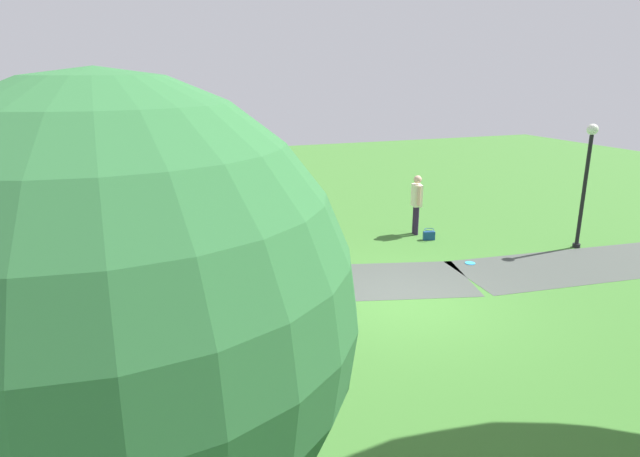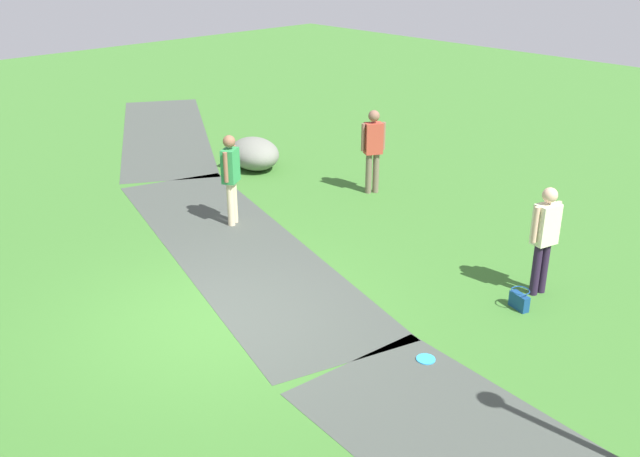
{
  "view_description": "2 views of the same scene",
  "coord_description": "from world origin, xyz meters",
  "px_view_note": "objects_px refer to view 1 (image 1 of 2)",
  "views": [
    {
      "loc": [
        5.15,
        8.91,
        4.49
      ],
      "look_at": [
        1.37,
        -1.06,
        1.39
      ],
      "focal_mm": 30.14,
      "sensor_mm": 36.0,
      "label": 1
    },
    {
      "loc": [
        -7.32,
        4.93,
        5.17
      ],
      "look_at": [
        -0.58,
        -1.45,
        1.18
      ],
      "focal_mm": 39.35,
      "sensor_mm": 36.0,
      "label": 2
    }
  ],
  "objects_px": {
    "handbag_on_grass": "(429,235)",
    "lawn_boulder": "(130,245)",
    "passerby_on_path": "(240,202)",
    "young_tree_near_path": "(121,316)",
    "woman_with_handbag": "(417,200)",
    "frisbee_on_grass": "(470,263)",
    "backpack_by_boulder": "(113,258)",
    "lamp_post": "(587,172)",
    "man_near_boulder": "(243,237)"
  },
  "relations": [
    {
      "from": "passerby_on_path",
      "to": "handbag_on_grass",
      "type": "relative_size",
      "value": 5.2
    },
    {
      "from": "woman_with_handbag",
      "to": "handbag_on_grass",
      "type": "xyz_separation_m",
      "value": [
        -0.07,
        0.63,
        -0.86
      ]
    },
    {
      "from": "handbag_on_grass",
      "to": "backpack_by_boulder",
      "type": "distance_m",
      "value": 8.31
    },
    {
      "from": "lawn_boulder",
      "to": "woman_with_handbag",
      "type": "bearing_deg",
      "value": 175.13
    },
    {
      "from": "handbag_on_grass",
      "to": "lawn_boulder",
      "type": "bearing_deg",
      "value": -9.37
    },
    {
      "from": "lamp_post",
      "to": "young_tree_near_path",
      "type": "bearing_deg",
      "value": 32.31
    },
    {
      "from": "woman_with_handbag",
      "to": "backpack_by_boulder",
      "type": "xyz_separation_m",
      "value": [
        8.19,
        -0.27,
        -0.81
      ]
    },
    {
      "from": "woman_with_handbag",
      "to": "man_near_boulder",
      "type": "xyz_separation_m",
      "value": [
        5.42,
        1.73,
        0.01
      ]
    },
    {
      "from": "lamp_post",
      "to": "handbag_on_grass",
      "type": "distance_m",
      "value": 4.32
    },
    {
      "from": "man_near_boulder",
      "to": "backpack_by_boulder",
      "type": "bearing_deg",
      "value": -35.9
    },
    {
      "from": "handbag_on_grass",
      "to": "young_tree_near_path",
      "type": "bearing_deg",
      "value": 48.82
    },
    {
      "from": "lawn_boulder",
      "to": "woman_with_handbag",
      "type": "distance_m",
      "value": 7.82
    },
    {
      "from": "passerby_on_path",
      "to": "frisbee_on_grass",
      "type": "xyz_separation_m",
      "value": [
        -4.75,
        4.12,
        -1.03
      ]
    },
    {
      "from": "lawn_boulder",
      "to": "man_near_boulder",
      "type": "bearing_deg",
      "value": 134.45
    },
    {
      "from": "lamp_post",
      "to": "passerby_on_path",
      "type": "bearing_deg",
      "value": -26.28
    },
    {
      "from": "young_tree_near_path",
      "to": "handbag_on_grass",
      "type": "bearing_deg",
      "value": -131.18
    },
    {
      "from": "passerby_on_path",
      "to": "frisbee_on_grass",
      "type": "relative_size",
      "value": 7.08
    },
    {
      "from": "lawn_boulder",
      "to": "backpack_by_boulder",
      "type": "relative_size",
      "value": 4.25
    },
    {
      "from": "passerby_on_path",
      "to": "man_near_boulder",
      "type": "bearing_deg",
      "value": 78.52
    },
    {
      "from": "lamp_post",
      "to": "frisbee_on_grass",
      "type": "xyz_separation_m",
      "value": [
        3.44,
        0.07,
        -2.02
      ]
    },
    {
      "from": "man_near_boulder",
      "to": "lamp_post",
      "type": "bearing_deg",
      "value": 174.36
    },
    {
      "from": "woman_with_handbag",
      "to": "lawn_boulder",
      "type": "bearing_deg",
      "value": -4.87
    },
    {
      "from": "woman_with_handbag",
      "to": "backpack_by_boulder",
      "type": "relative_size",
      "value": 4.29
    },
    {
      "from": "young_tree_near_path",
      "to": "handbag_on_grass",
      "type": "xyz_separation_m",
      "value": [
        -8.0,
        -9.15,
        -2.95
      ]
    },
    {
      "from": "passerby_on_path",
      "to": "backpack_by_boulder",
      "type": "bearing_deg",
      "value": 18.89
    },
    {
      "from": "passerby_on_path",
      "to": "backpack_by_boulder",
      "type": "xyz_separation_m",
      "value": [
        3.41,
        1.17,
        -0.84
      ]
    },
    {
      "from": "lamp_post",
      "to": "lawn_boulder",
      "type": "xyz_separation_m",
      "value": [
        11.19,
        -3.27,
        -1.68
      ]
    },
    {
      "from": "woman_with_handbag",
      "to": "young_tree_near_path",
      "type": "bearing_deg",
      "value": 50.96
    },
    {
      "from": "woman_with_handbag",
      "to": "passerby_on_path",
      "type": "relative_size",
      "value": 0.97
    },
    {
      "from": "lawn_boulder",
      "to": "handbag_on_grass",
      "type": "xyz_separation_m",
      "value": [
        -7.84,
        1.29,
        -0.22
      ]
    },
    {
      "from": "man_near_boulder",
      "to": "passerby_on_path",
      "type": "distance_m",
      "value": 3.24
    },
    {
      "from": "lawn_boulder",
      "to": "handbag_on_grass",
      "type": "height_order",
      "value": "lawn_boulder"
    },
    {
      "from": "frisbee_on_grass",
      "to": "backpack_by_boulder",
      "type": "bearing_deg",
      "value": -19.88
    },
    {
      "from": "lamp_post",
      "to": "woman_with_handbag",
      "type": "bearing_deg",
      "value": -37.32
    },
    {
      "from": "young_tree_near_path",
      "to": "woman_with_handbag",
      "type": "bearing_deg",
      "value": -129.04
    },
    {
      "from": "lawn_boulder",
      "to": "handbag_on_grass",
      "type": "distance_m",
      "value": 7.95
    },
    {
      "from": "young_tree_near_path",
      "to": "passerby_on_path",
      "type": "height_order",
      "value": "young_tree_near_path"
    },
    {
      "from": "lamp_post",
      "to": "man_near_boulder",
      "type": "height_order",
      "value": "lamp_post"
    },
    {
      "from": "young_tree_near_path",
      "to": "frisbee_on_grass",
      "type": "xyz_separation_m",
      "value": [
        -7.91,
        -7.1,
        -3.08
      ]
    },
    {
      "from": "lamp_post",
      "to": "passerby_on_path",
      "type": "height_order",
      "value": "lamp_post"
    },
    {
      "from": "man_near_boulder",
      "to": "handbag_on_grass",
      "type": "xyz_separation_m",
      "value": [
        -5.49,
        -1.1,
        -0.87
      ]
    },
    {
      "from": "young_tree_near_path",
      "to": "passerby_on_path",
      "type": "distance_m",
      "value": 11.84
    },
    {
      "from": "lamp_post",
      "to": "passerby_on_path",
      "type": "relative_size",
      "value": 1.84
    },
    {
      "from": "backpack_by_boulder",
      "to": "lawn_boulder",
      "type": "bearing_deg",
      "value": -137.35
    },
    {
      "from": "woman_with_handbag",
      "to": "backpack_by_boulder",
      "type": "height_order",
      "value": "woman_with_handbag"
    },
    {
      "from": "woman_with_handbag",
      "to": "frisbee_on_grass",
      "type": "distance_m",
      "value": 2.86
    },
    {
      "from": "young_tree_near_path",
      "to": "lamp_post",
      "type": "distance_m",
      "value": 13.47
    },
    {
      "from": "backpack_by_boulder",
      "to": "lamp_post",
      "type": "bearing_deg",
      "value": 166.07
    },
    {
      "from": "frisbee_on_grass",
      "to": "woman_with_handbag",
      "type": "bearing_deg",
      "value": -90.54
    },
    {
      "from": "woman_with_handbag",
      "to": "man_near_boulder",
      "type": "height_order",
      "value": "man_near_boulder"
    }
  ]
}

